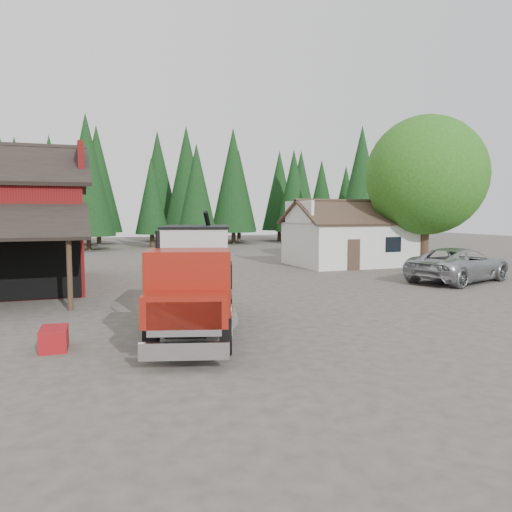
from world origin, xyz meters
name	(u,v)px	position (x,y,z in m)	size (l,w,h in m)	color
ground	(228,311)	(0.00, 0.00, 0.00)	(120.00, 120.00, 0.00)	#423B34
farmhouse	(350,241)	(13.00, 13.00, 1.67)	(8.60, 6.42, 4.65)	silver
deciduous_tree	(426,180)	(17.01, 9.97, 5.91)	(8.00, 8.00, 10.20)	#382619
conifer_backdrop	(123,244)	(0.00, 42.00, 0.00)	(76.00, 16.00, 16.00)	black
near_pine_b	(197,190)	(6.00, 30.00, 5.89)	(3.96, 3.96, 10.40)	#382619
near_pine_c	(362,181)	(22.00, 26.00, 6.89)	(4.84, 4.84, 12.40)	#382619
near_pine_d	(87,175)	(-4.00, 34.00, 7.39)	(5.28, 5.28, 13.40)	#382619
feed_truck	(194,275)	(-1.89, -2.62, 1.77)	(4.50, 8.66, 3.78)	black
silver_car	(459,265)	(14.00, 3.38, 0.92)	(3.04, 6.59, 1.83)	#A5A8AD
equip_box	(54,339)	(-6.00, -3.50, 0.30)	(0.70, 1.10, 0.60)	maroon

